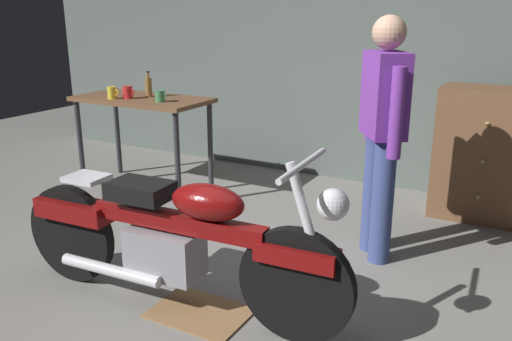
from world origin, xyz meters
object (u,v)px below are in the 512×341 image
object	(u,v)px
motorcycle	(173,237)
mug_red_diner	(128,92)
person_standing	(382,129)
mug_green_speckled	(160,96)
wooden_dresser	(487,155)
bottle	(149,86)
mug_yellow_tall	(112,93)

from	to	relation	value
motorcycle	mug_red_diner	bearing A→B (deg)	134.18
person_standing	mug_green_speckled	distance (m)	2.11
mug_green_speckled	wooden_dresser	bearing A→B (deg)	18.33
mug_green_speckled	bottle	size ratio (longest dim) A/B	0.50
person_standing	mug_red_diner	xyz separation A→B (m)	(-2.48, 0.26, 0.03)
person_standing	mug_yellow_tall	distance (m)	2.60
motorcycle	person_standing	world-z (taller)	person_standing
mug_yellow_tall	motorcycle	bearing A→B (deg)	-39.00
motorcycle	mug_red_diner	size ratio (longest dim) A/B	17.45
mug_yellow_tall	wooden_dresser	bearing A→B (deg)	16.93
bottle	mug_red_diner	bearing A→B (deg)	-119.06
motorcycle	bottle	xyz separation A→B (m)	(-1.56, 1.70, 0.55)
motorcycle	bottle	world-z (taller)	bottle
motorcycle	bottle	size ratio (longest dim) A/B	9.09
wooden_dresser	bottle	bearing A→B (deg)	-166.64
mug_yellow_tall	mug_green_speckled	bearing A→B (deg)	9.15
person_standing	bottle	size ratio (longest dim) A/B	6.93
motorcycle	person_standing	size ratio (longest dim) A/B	1.31
wooden_dresser	mug_red_diner	distance (m)	3.20
person_standing	mug_red_diner	world-z (taller)	person_standing
mug_red_diner	mug_green_speckled	xyz separation A→B (m)	(0.38, -0.00, -0.01)
mug_green_speckled	bottle	distance (m)	0.34
mug_green_speckled	bottle	world-z (taller)	bottle
mug_red_diner	mug_yellow_tall	world-z (taller)	mug_red_diner
mug_red_diner	person_standing	bearing A→B (deg)	-6.04
wooden_dresser	mug_green_speckled	xyz separation A→B (m)	(-2.67, -0.88, 0.40)
mug_red_diner	mug_yellow_tall	bearing A→B (deg)	-143.87
wooden_dresser	mug_green_speckled	distance (m)	2.84
bottle	motorcycle	bearing A→B (deg)	-47.45
mug_yellow_tall	bottle	xyz separation A→B (m)	(0.21, 0.26, 0.04)
mug_yellow_tall	mug_green_speckled	world-z (taller)	mug_yellow_tall
mug_red_diner	wooden_dresser	bearing A→B (deg)	16.09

